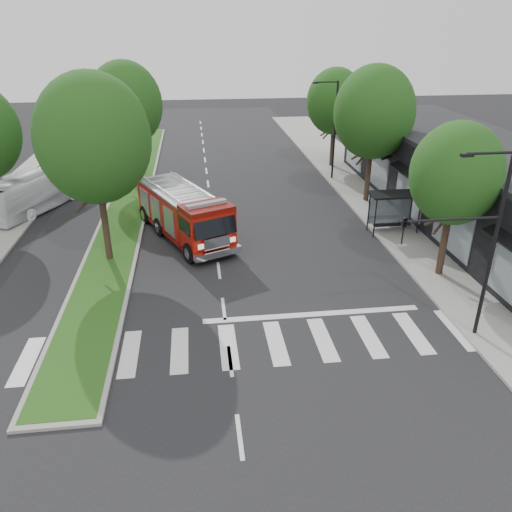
{
  "coord_description": "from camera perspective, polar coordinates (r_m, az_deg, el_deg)",
  "views": [
    {
      "loc": [
        -0.97,
        -20.08,
        12.17
      ],
      "look_at": [
        1.75,
        1.78,
        1.8
      ],
      "focal_mm": 35.0,
      "sensor_mm": 36.0,
      "label": 1
    }
  ],
  "objects": [
    {
      "name": "bus_shelter",
      "position": [
        32.36,
        15.49,
        6.03
      ],
      "size": [
        3.2,
        1.6,
        2.61
      ],
      "color": "black",
      "rests_on": "ground"
    },
    {
      "name": "tree_median_far",
      "position": [
        40.79,
        -14.7,
        16.42
      ],
      "size": [
        5.6,
        5.6,
        9.72
      ],
      "color": "black",
      "rests_on": "ground"
    },
    {
      "name": "sidewalk_right",
      "position": [
        35.11,
        16.01,
        4.04
      ],
      "size": [
        5.0,
        80.0,
        0.15
      ],
      "primitive_type": "cube",
      "color": "gray",
      "rests_on": "ground"
    },
    {
      "name": "streetlight_right_far",
      "position": [
        42.35,
        8.82,
        14.46
      ],
      "size": [
        2.11,
        0.2,
        8.0
      ],
      "color": "black",
      "rests_on": "ground"
    },
    {
      "name": "tree_right_far",
      "position": [
        46.24,
        9.03,
        17.04
      ],
      "size": [
        5.0,
        5.0,
        8.73
      ],
      "color": "black",
      "rests_on": "ground"
    },
    {
      "name": "tree_right_near",
      "position": [
        26.22,
        21.87,
        8.68
      ],
      "size": [
        4.4,
        4.4,
        8.05
      ],
      "color": "black",
      "rests_on": "ground"
    },
    {
      "name": "ground",
      "position": [
        23.5,
        -3.72,
        -6.04
      ],
      "size": [
        140.0,
        140.0,
        0.0
      ],
      "primitive_type": "plane",
      "color": "black",
      "rests_on": "ground"
    },
    {
      "name": "tree_right_mid",
      "position": [
        36.73,
        13.36,
        15.66
      ],
      "size": [
        5.6,
        5.6,
        9.72
      ],
      "color": "black",
      "rests_on": "ground"
    },
    {
      "name": "city_bus",
      "position": [
        39.06,
        -23.36,
        7.12
      ],
      "size": [
        6.2,
        10.13,
        2.79
      ],
      "primitive_type": "imported",
      "rotation": [
        0.0,
        0.0,
        -0.42
      ],
      "color": "white",
      "rests_on": "ground"
    },
    {
      "name": "storefront_row",
      "position": [
        36.35,
        23.09,
        7.76
      ],
      "size": [
        8.0,
        30.0,
        5.0
      ],
      "primitive_type": "cube",
      "color": "black",
      "rests_on": "ground"
    },
    {
      "name": "fire_engine",
      "position": [
        30.92,
        -8.26,
        4.85
      ],
      "size": [
        6.31,
        9.63,
        3.23
      ],
      "rotation": [
        0.0,
        0.0,
        0.42
      ],
      "color": "#600A05",
      "rests_on": "ground"
    },
    {
      "name": "median",
      "position": [
        40.27,
        -14.02,
        6.97
      ],
      "size": [
        3.0,
        50.0,
        0.15
      ],
      "color": "gray",
      "rests_on": "ground"
    },
    {
      "name": "tree_median_near",
      "position": [
        27.1,
        -18.08,
        12.6
      ],
      "size": [
        5.8,
        5.8,
        10.16
      ],
      "color": "black",
      "rests_on": "ground"
    },
    {
      "name": "streetlight_right_near",
      "position": [
        21.05,
        23.7,
        2.11
      ],
      "size": [
        4.08,
        0.22,
        8.0
      ],
      "color": "black",
      "rests_on": "ground"
    }
  ]
}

